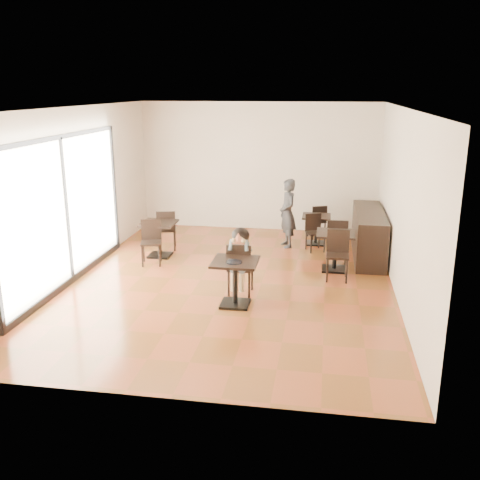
% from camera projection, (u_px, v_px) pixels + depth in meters
% --- Properties ---
extents(floor, '(6.00, 8.00, 0.01)m').
position_uv_depth(floor, '(231.00, 281.00, 10.10)').
color(floor, brown).
rests_on(floor, ground).
extents(ceiling, '(6.00, 8.00, 0.01)m').
position_uv_depth(ceiling, '(230.00, 108.00, 9.22)').
color(ceiling, white).
rests_on(ceiling, floor).
extents(wall_back, '(6.00, 0.01, 3.20)m').
position_uv_depth(wall_back, '(259.00, 167.00, 13.46)').
color(wall_back, silver).
rests_on(wall_back, floor).
extents(wall_front, '(6.00, 0.01, 3.20)m').
position_uv_depth(wall_front, '(166.00, 271.00, 5.87)').
color(wall_front, silver).
rests_on(wall_front, floor).
extents(wall_left, '(0.01, 8.00, 3.20)m').
position_uv_depth(wall_left, '(75.00, 193.00, 10.12)').
color(wall_left, silver).
rests_on(wall_left, floor).
extents(wall_right, '(0.01, 8.00, 3.20)m').
position_uv_depth(wall_right, '(402.00, 204.00, 9.20)').
color(wall_right, silver).
rests_on(wall_right, floor).
extents(storefront_window, '(0.04, 4.50, 2.60)m').
position_uv_depth(storefront_window, '(65.00, 210.00, 9.70)').
color(storefront_window, white).
rests_on(storefront_window, floor).
extents(child_table, '(0.75, 0.75, 0.79)m').
position_uv_depth(child_table, '(235.00, 283.00, 8.91)').
color(child_table, black).
rests_on(child_table, floor).
extents(child_chair, '(0.43, 0.43, 0.95)m').
position_uv_depth(child_chair, '(240.00, 268.00, 9.41)').
color(child_chair, black).
rests_on(child_chair, floor).
extents(child, '(0.43, 0.60, 1.19)m').
position_uv_depth(child, '(240.00, 261.00, 9.38)').
color(child, slate).
rests_on(child, child_chair).
extents(plate, '(0.27, 0.27, 0.02)m').
position_uv_depth(plate, '(234.00, 262.00, 8.71)').
color(plate, black).
rests_on(plate, child_table).
extents(pizza_slice, '(0.28, 0.21, 0.06)m').
position_uv_depth(pizza_slice, '(239.00, 240.00, 9.08)').
color(pizza_slice, tan).
rests_on(pizza_slice, child).
extents(adult_patron, '(0.57, 0.67, 1.56)m').
position_uv_depth(adult_patron, '(288.00, 213.00, 12.12)').
color(adult_patron, '#333338').
rests_on(adult_patron, floor).
extents(cafe_table_mid, '(0.75, 0.75, 0.78)m').
position_uv_depth(cafe_table_mid, '(335.00, 251.00, 10.63)').
color(cafe_table_mid, black).
rests_on(cafe_table_mid, floor).
extents(cafe_table_left, '(0.87, 0.87, 0.76)m').
position_uv_depth(cafe_table_left, '(159.00, 239.00, 11.52)').
color(cafe_table_left, black).
rests_on(cafe_table_left, floor).
extents(cafe_table_back, '(0.85, 0.85, 0.68)m').
position_uv_depth(cafe_table_back, '(316.00, 230.00, 12.43)').
color(cafe_table_back, black).
rests_on(cafe_table_back, floor).
extents(chair_mid_a, '(0.43, 0.43, 0.94)m').
position_uv_depth(chair_mid_a, '(337.00, 240.00, 11.12)').
color(chair_mid_a, black).
rests_on(chair_mid_a, floor).
extents(chair_mid_b, '(0.43, 0.43, 0.94)m').
position_uv_depth(chair_mid_b, '(338.00, 256.00, 10.08)').
color(chair_mid_b, black).
rests_on(chair_mid_b, floor).
extents(chair_left_a, '(0.50, 0.50, 0.91)m').
position_uv_depth(chair_left_a, '(167.00, 229.00, 12.02)').
color(chair_left_a, black).
rests_on(chair_left_a, floor).
extents(chair_left_b, '(0.50, 0.50, 0.91)m').
position_uv_depth(chair_left_b, '(151.00, 243.00, 10.98)').
color(chair_left_b, black).
rests_on(chair_left_b, floor).
extents(chair_back_a, '(0.48, 0.48, 0.82)m').
position_uv_depth(chair_back_a, '(317.00, 221.00, 12.93)').
color(chair_back_a, black).
rests_on(chair_back_a, floor).
extents(chair_back_b, '(0.48, 0.48, 0.82)m').
position_uv_depth(chair_back_b, '(315.00, 233.00, 11.88)').
color(chair_back_b, black).
rests_on(chair_back_b, floor).
extents(service_counter, '(0.60, 2.40, 1.00)m').
position_uv_depth(service_counter, '(369.00, 234.00, 11.45)').
color(service_counter, black).
rests_on(service_counter, floor).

